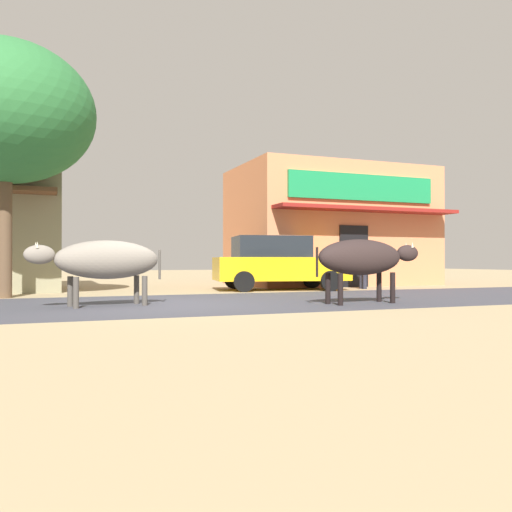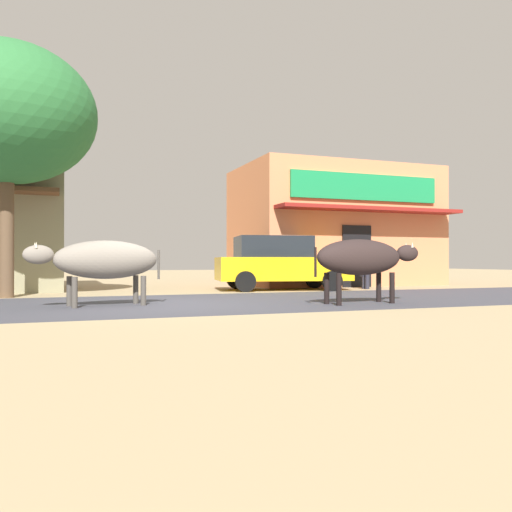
{
  "view_description": "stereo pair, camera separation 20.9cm",
  "coord_description": "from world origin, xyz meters",
  "px_view_note": "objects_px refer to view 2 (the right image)",
  "views": [
    {
      "loc": [
        -2.4,
        -11.25,
        0.9
      ],
      "look_at": [
        2.34,
        0.78,
        1.01
      ],
      "focal_mm": 38.15,
      "sensor_mm": 36.0,
      "label": 1
    },
    {
      "loc": [
        -2.21,
        -11.32,
        0.9
      ],
      "look_at": [
        2.34,
        0.78,
        1.01
      ],
      "focal_mm": 38.15,
      "sensor_mm": 36.0,
      "label": 2
    }
  ],
  "objects_px": {
    "cow_far_dark": "(362,258)",
    "pedestrian_by_shop": "(366,262)",
    "roadside_tree": "(7,114)",
    "parked_hatchback_car": "(279,262)",
    "cow_near_brown": "(104,260)"
  },
  "relations": [
    {
      "from": "roadside_tree",
      "to": "cow_near_brown",
      "type": "bearing_deg",
      "value": -59.08
    },
    {
      "from": "parked_hatchback_car",
      "to": "cow_far_dark",
      "type": "xyz_separation_m",
      "value": [
        -0.45,
        -5.49,
        0.11
      ]
    },
    {
      "from": "cow_far_dark",
      "to": "pedestrian_by_shop",
      "type": "relative_size",
      "value": 1.79
    },
    {
      "from": "parked_hatchback_car",
      "to": "cow_near_brown",
      "type": "relative_size",
      "value": 1.61
    },
    {
      "from": "cow_near_brown",
      "to": "cow_far_dark",
      "type": "xyz_separation_m",
      "value": [
        5.11,
        -1.29,
        0.05
      ]
    },
    {
      "from": "parked_hatchback_car",
      "to": "cow_near_brown",
      "type": "bearing_deg",
      "value": -142.94
    },
    {
      "from": "pedestrian_by_shop",
      "to": "roadside_tree",
      "type": "bearing_deg",
      "value": -177.44
    },
    {
      "from": "parked_hatchback_car",
      "to": "cow_near_brown",
      "type": "distance_m",
      "value": 6.98
    },
    {
      "from": "roadside_tree",
      "to": "parked_hatchback_car",
      "type": "relative_size",
      "value": 1.45
    },
    {
      "from": "parked_hatchback_car",
      "to": "roadside_tree",
      "type": "bearing_deg",
      "value": -173.39
    },
    {
      "from": "parked_hatchback_car",
      "to": "cow_far_dark",
      "type": "distance_m",
      "value": 5.51
    },
    {
      "from": "parked_hatchback_car",
      "to": "pedestrian_by_shop",
      "type": "height_order",
      "value": "parked_hatchback_car"
    },
    {
      "from": "cow_near_brown",
      "to": "cow_far_dark",
      "type": "relative_size",
      "value": 0.99
    },
    {
      "from": "roadside_tree",
      "to": "cow_near_brown",
      "type": "height_order",
      "value": "roadside_tree"
    },
    {
      "from": "roadside_tree",
      "to": "cow_far_dark",
      "type": "bearing_deg",
      "value": -33.01
    }
  ]
}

